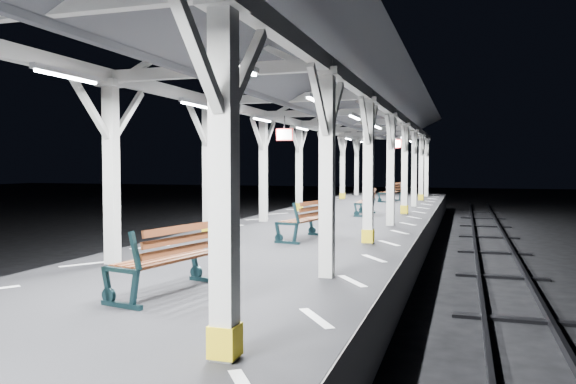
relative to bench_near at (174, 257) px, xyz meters
The scene contains 11 objects.
ground 4.12m from the bench_near, 94.05° to the left, with size 120.00×120.00×0.00m, color black.
platform 3.96m from the bench_near, 94.05° to the left, with size 6.00×50.00×1.00m, color black.
hazard_stripes_left 4.72m from the bench_near, 125.47° to the left, with size 1.00×48.00×0.01m, color silver.
hazard_stripes_right 4.43m from the bench_near, 60.27° to the left, with size 1.00×48.00×0.01m, color silver.
track_left 6.67m from the bench_near, 144.08° to the left, with size 2.20×60.00×0.16m.
track_right 6.25m from the bench_near, 38.91° to the left, with size 2.20×60.00×0.16m.
canopy 4.87m from the bench_near, 94.06° to the left, with size 5.40×49.00×4.65m.
bench_near is the anchor object (origin of this frame).
bench_mid 6.04m from the bench_near, 87.65° to the left, with size 0.99×1.87×0.96m.
bench_far 13.10m from the bench_near, 87.74° to the left, with size 0.78×1.79×0.94m.
bench_extra 20.78m from the bench_near, 88.80° to the left, with size 1.03×1.84×0.94m.
Camera 1 is at (4.09, -10.69, 2.80)m, focal length 35.00 mm.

